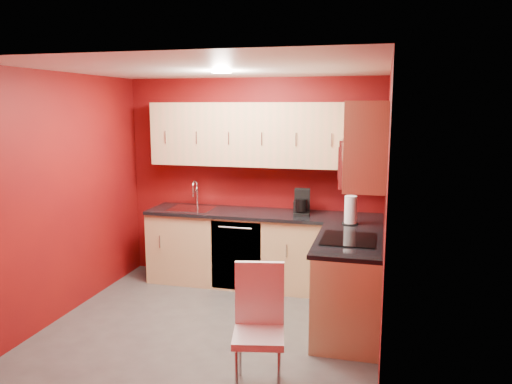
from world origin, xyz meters
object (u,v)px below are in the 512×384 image
at_px(coffee_maker, 302,202).
at_px(paper_towel, 351,210).
at_px(napkin_holder, 299,207).
at_px(microwave, 364,161).
at_px(sink, 192,206).
at_px(dining_chair, 259,329).

relative_size(coffee_maker, paper_towel, 0.98).
bearing_deg(napkin_holder, microwave, -54.07).
bearing_deg(microwave, paper_towel, 102.49).
height_order(sink, paper_towel, sink).
bearing_deg(microwave, napkin_holder, 125.93).
height_order(microwave, coffee_maker, microwave).
bearing_deg(napkin_holder, coffee_maker, -61.08).
height_order(coffee_maker, napkin_holder, coffee_maker).
distance_m(sink, coffee_maker, 1.38).
distance_m(microwave, paper_towel, 0.89).
relative_size(sink, coffee_maker, 1.74).
xyz_separation_m(napkin_holder, paper_towel, (0.62, -0.40, 0.08)).
xyz_separation_m(coffee_maker, napkin_holder, (-0.04, 0.07, -0.07)).
xyz_separation_m(microwave, dining_chair, (-0.69, -1.19, -1.18)).
bearing_deg(paper_towel, napkin_holder, 147.06).
relative_size(microwave, sink, 1.46).
bearing_deg(napkin_holder, paper_towel, -32.94).
distance_m(napkin_holder, paper_towel, 0.74).
relative_size(napkin_holder, paper_towel, 0.49).
bearing_deg(paper_towel, dining_chair, -106.62).
xyz_separation_m(paper_towel, dining_chair, (-0.55, -1.84, -0.58)).
bearing_deg(napkin_holder, sink, -177.98).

